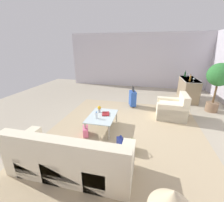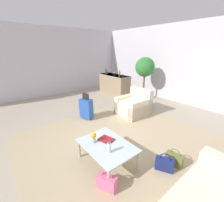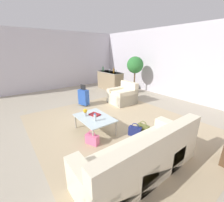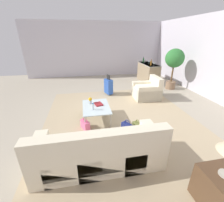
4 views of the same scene
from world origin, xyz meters
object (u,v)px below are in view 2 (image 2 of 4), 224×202
(wine_bottle_amber, at_px, (120,74))
(handbag_navy, at_px, (164,164))
(bar_console, at_px, (114,85))
(armchair, at_px, (135,106))
(wine_glass_right_of_centre, at_px, (123,74))
(flower_vase, at_px, (93,137))
(wine_glass_leftmost, at_px, (107,71))
(suitcase_blue, at_px, (86,108))
(wine_bottle_green, at_px, (106,72))
(wine_glass_left_of_centre, at_px, (114,73))
(handbag_pink, at_px, (107,182))
(coffee_table_book, at_px, (106,139))
(potted_ficus, at_px, (145,70))
(handbag_olive, at_px, (174,159))
(coffee_table, at_px, (107,147))
(water_bottle, at_px, (109,147))

(wine_bottle_amber, distance_m, handbag_navy, 4.52)
(bar_console, xyz_separation_m, handbag_navy, (4.30, -2.38, -0.37))
(wine_bottle_amber, bearing_deg, armchair, -25.45)
(wine_glass_right_of_centre, distance_m, handbag_navy, 4.54)
(flower_vase, distance_m, wine_glass_right_of_centre, 4.27)
(wine_glass_leftmost, bearing_deg, suitcase_blue, -49.25)
(armchair, height_order, wine_bottle_amber, wine_bottle_amber)
(wine_bottle_green, bearing_deg, wine_glass_left_of_centre, 13.56)
(wine_bottle_green, bearing_deg, handbag_pink, -36.86)
(flower_vase, height_order, wine_glass_right_of_centre, wine_glass_right_of_centre)
(suitcase_blue, relative_size, handbag_navy, 2.37)
(coffee_table_book, bearing_deg, suitcase_blue, 147.23)
(armchair, bearing_deg, coffee_table_book, -60.60)
(suitcase_blue, distance_m, potted_ficus, 3.14)
(handbag_olive, bearing_deg, wine_bottle_amber, 152.47)
(handbag_navy, xyz_separation_m, handbag_olive, (0.05, 0.26, 0.00))
(coffee_table, distance_m, handbag_pink, 0.62)
(wine_bottle_amber, xyz_separation_m, handbag_pink, (3.45, -3.33, -0.96))
(wine_glass_right_of_centre, xyz_separation_m, wine_bottle_amber, (-0.06, -0.13, 0.01))
(coffee_table, xyz_separation_m, potted_ficus, (-2.20, 3.70, 0.89))
(wine_glass_leftmost, height_order, wine_bottle_amber, wine_bottle_amber)
(flower_vase, xyz_separation_m, handbag_navy, (1.02, 0.87, -0.42))
(water_bottle, bearing_deg, wine_glass_left_of_centre, 139.19)
(handbag_navy, bearing_deg, wine_glass_right_of_centre, 147.40)
(water_bottle, distance_m, flower_vase, 0.42)
(bar_console, distance_m, wine_bottle_amber, 0.78)
(flower_vase, distance_m, wine_bottle_green, 4.92)
(coffee_table, height_order, handbag_pink, coffee_table)
(coffee_table, distance_m, wine_glass_left_of_centre, 4.72)
(bar_console, height_order, handbag_navy, bar_console)
(suitcase_blue, xyz_separation_m, handbag_olive, (2.85, 0.27, -0.23))
(wine_bottle_green, relative_size, handbag_pink, 0.84)
(flower_vase, distance_m, handbag_olive, 1.61)
(wine_glass_right_of_centre, bearing_deg, coffee_table, -46.63)
(wine_bottle_green, bearing_deg, wine_bottle_amber, 0.00)
(armchair, xyz_separation_m, bar_console, (-2.20, 0.93, 0.20))
(coffee_table, height_order, coffee_table_book, coffee_table_book)
(bar_console, xyz_separation_m, wine_glass_right_of_centre, (0.56, 0.01, 0.58))
(flower_vase, bearing_deg, potted_ficus, 117.22)
(coffee_table_book, xyz_separation_m, handbag_olive, (0.97, 0.89, -0.31))
(handbag_navy, bearing_deg, armchair, 145.31)
(handbag_olive, bearing_deg, wine_glass_right_of_centre, 150.60)
(armchair, height_order, water_bottle, armchair)
(bar_console, height_order, wine_bottle_green, wine_bottle_green)
(coffee_table, relative_size, suitcase_blue, 1.28)
(coffee_table, distance_m, potted_ficus, 4.40)
(coffee_table_book, xyz_separation_m, wine_bottle_green, (-3.86, 2.90, 0.64))
(handbag_pink, bearing_deg, bar_console, 138.92)
(wine_glass_leftmost, height_order, suitcase_blue, wine_glass_leftmost)
(bar_console, xyz_separation_m, wine_bottle_green, (-0.48, -0.12, 0.59))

